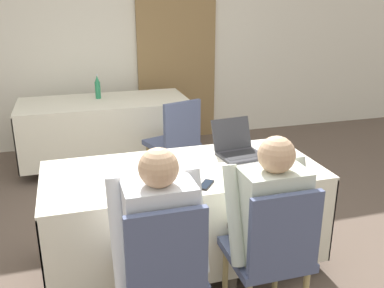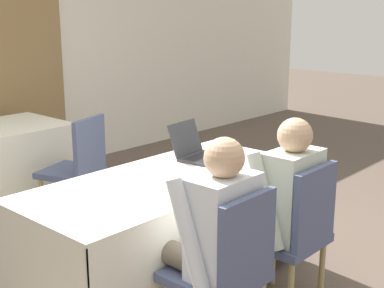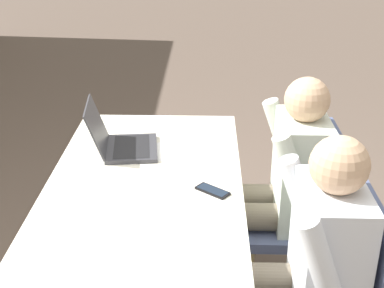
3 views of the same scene
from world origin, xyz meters
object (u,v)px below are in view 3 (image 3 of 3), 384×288
(person_checkered_shirt, at_px, (305,265))
(person_white_shirt, at_px, (283,181))
(chair_near_right, at_px, (302,211))
(laptop, at_px, (121,142))
(cell_phone, at_px, (213,191))

(person_checkered_shirt, bearing_deg, person_white_shirt, -180.00)
(person_checkered_shirt, bearing_deg, chair_near_right, 170.67)
(chair_near_right, bearing_deg, person_checkered_shirt, -9.33)
(laptop, height_order, cell_phone, laptop)
(chair_near_right, bearing_deg, laptop, -99.41)
(person_checkered_shirt, relative_size, person_white_shirt, 1.00)
(cell_phone, height_order, person_white_shirt, person_white_shirt)
(laptop, height_order, chair_near_right, laptop)
(person_checkered_shirt, bearing_deg, laptop, -135.10)
(person_white_shirt, bearing_deg, chair_near_right, 90.00)
(chair_near_right, distance_m, person_white_shirt, 0.19)
(cell_phone, distance_m, person_checkered_shirt, 0.51)
(chair_near_right, relative_size, person_checkered_shirt, 0.78)
(cell_phone, bearing_deg, laptop, 86.32)
(person_checkered_shirt, bearing_deg, cell_phone, -138.97)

